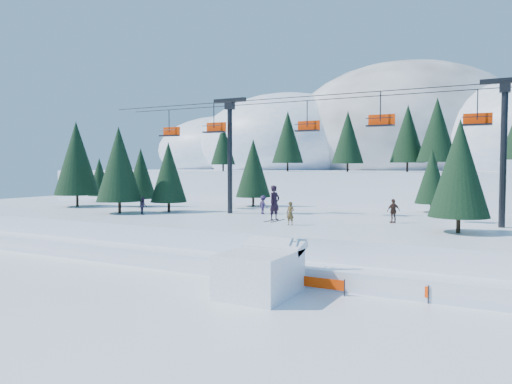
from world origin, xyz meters
The scene contains 10 objects.
ground centered at (0.00, 0.00, 0.00)m, with size 160.00×160.00×0.00m, color white.
mid_shelf centered at (0.00, 18.00, 1.25)m, with size 70.00×22.00×2.50m, color white.
berm centered at (0.00, 8.00, 0.55)m, with size 70.00×6.00×1.10m, color white.
mountain_ridge centered at (-5.06, 73.35, 9.64)m, with size 119.00×60.00×26.46m.
jump_kicker centered at (2.21, 2.49, 1.29)m, with size 3.40×4.64×5.71m.
chairlift centered at (1.70, 18.05, 9.32)m, with size 46.00×3.21×10.28m.
conifer_stand centered at (1.55, 18.59, 6.73)m, with size 62.26×17.66×8.92m.
distant_skiers centered at (-3.98, 16.24, 3.34)m, with size 22.01×7.11×1.81m.
banner_near centered at (4.78, 4.31, 0.54)m, with size 2.86×0.07×0.90m.
banner_far centered at (8.94, 5.46, 0.54)m, with size 2.67×1.07×0.90m.
Camera 1 is at (14.17, -20.39, 6.77)m, focal length 35.00 mm.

